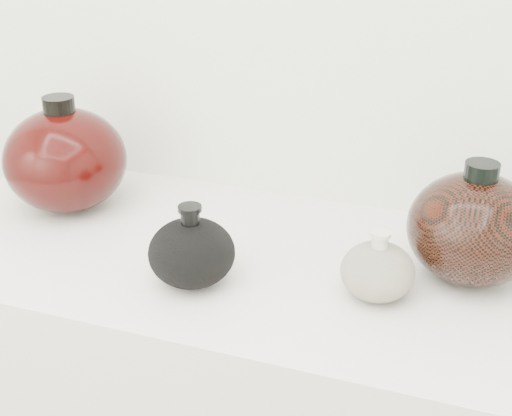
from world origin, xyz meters
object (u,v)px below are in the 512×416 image
(cream_gourd_vase, at_px, (378,271))
(black_gourd_vase, at_px, (192,252))
(right_round_pot, at_px, (473,228))
(left_round_pot, at_px, (65,159))

(cream_gourd_vase, bearing_deg, black_gourd_vase, -168.60)
(right_round_pot, bearing_deg, cream_gourd_vase, -140.02)
(cream_gourd_vase, bearing_deg, left_round_pot, 169.31)
(cream_gourd_vase, bearing_deg, right_round_pot, 39.98)
(right_round_pot, bearing_deg, left_round_pot, 179.19)
(black_gourd_vase, xyz_separation_m, left_round_pot, (-0.32, 0.17, 0.04))
(black_gourd_vase, distance_m, left_round_pot, 0.36)
(black_gourd_vase, xyz_separation_m, right_round_pot, (0.39, 0.16, 0.03))
(left_round_pot, relative_size, right_round_pot, 1.37)
(left_round_pot, xyz_separation_m, right_round_pot, (0.71, -0.01, -0.01))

